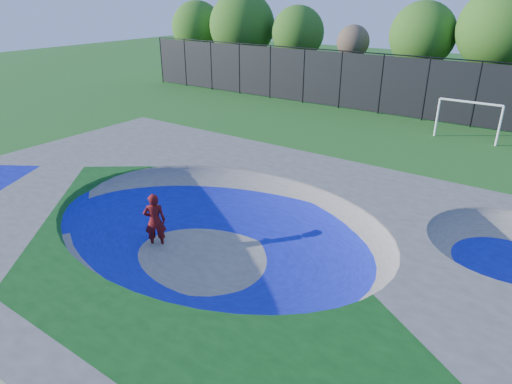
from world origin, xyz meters
TOP-DOWN VIEW (x-y plane):
  - ground at (0.00, 0.00)m, footprint 120.00×120.00m
  - skate_deck at (0.00, 0.00)m, footprint 22.00×14.00m
  - skater at (-2.16, -0.51)m, footprint 0.81×0.81m
  - skateboard at (-2.16, -0.51)m, footprint 0.71×0.70m
  - soccer_goal at (3.35, 17.82)m, footprint 3.40×0.12m
  - fence at (0.00, 21.00)m, footprint 48.09×0.09m
  - treeline at (-1.30, 26.24)m, footprint 53.21×7.47m

SIDE VIEW (x-z plane):
  - ground at x=0.00m, z-range 0.00..0.00m
  - skateboard at x=-2.16m, z-range 0.00..0.05m
  - skate_deck at x=0.00m, z-range 0.00..1.50m
  - skater at x=-2.16m, z-range 0.00..1.90m
  - soccer_goal at x=3.35m, z-range 0.44..2.69m
  - fence at x=0.00m, z-range 0.08..4.12m
  - treeline at x=-1.30m, z-range 0.67..8.91m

